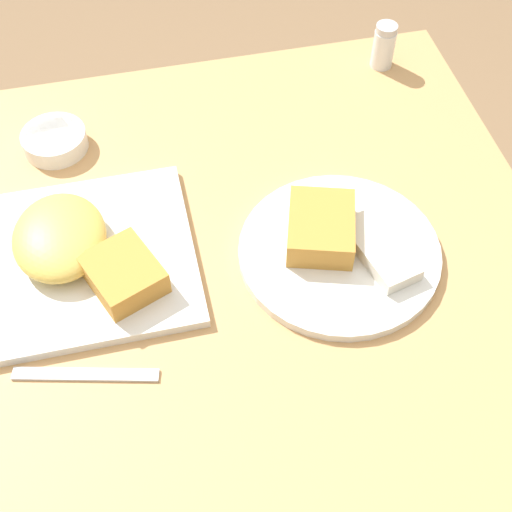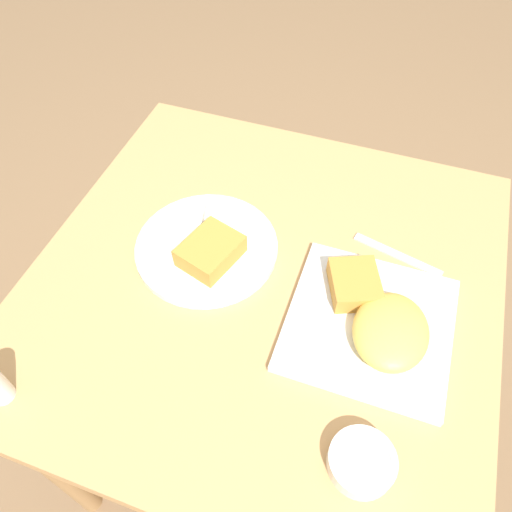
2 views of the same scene
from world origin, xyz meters
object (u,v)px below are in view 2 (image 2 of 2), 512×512
sauce_ramekin (362,462)px  butter_knife (397,255)px  plate_oval_far (206,247)px  plate_square_near (375,321)px

sauce_ramekin → butter_knife: bearing=1.7°
plate_oval_far → butter_knife: 0.36m
sauce_ramekin → butter_knife: 0.39m
plate_square_near → plate_oval_far: (0.06, 0.33, -0.01)m
plate_oval_far → butter_knife: size_ratio=1.55×
plate_oval_far → butter_knife: bearing=-72.3°
plate_oval_far → plate_square_near: bearing=-100.2°
plate_oval_far → sauce_ramekin: plate_oval_far is taller
plate_square_near → butter_knife: 0.17m
butter_knife → sauce_ramekin: bearing=105.4°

